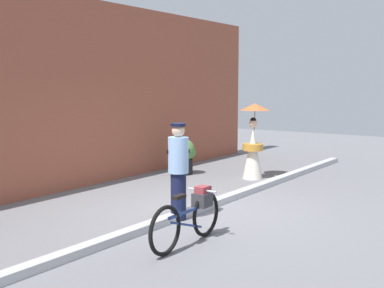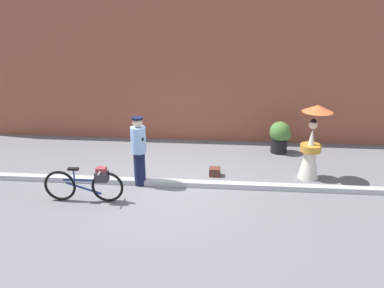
{
  "view_description": "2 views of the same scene",
  "coord_description": "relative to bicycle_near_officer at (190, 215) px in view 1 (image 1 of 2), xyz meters",
  "views": [
    {
      "loc": [
        -7.11,
        -4.89,
        2.25
      ],
      "look_at": [
        0.06,
        0.2,
        1.19
      ],
      "focal_mm": 46.31,
      "sensor_mm": 36.0,
      "label": 1
    },
    {
      "loc": [
        1.28,
        -8.03,
        3.89
      ],
      "look_at": [
        0.53,
        0.32,
        0.92
      ],
      "focal_mm": 36.17,
      "sensor_mm": 36.0,
      "label": 2
    }
  ],
  "objects": [
    {
      "name": "bicycle_near_officer",
      "position": [
        0.0,
        0.0,
        0.0
      ],
      "size": [
        1.69,
        0.48,
        0.78
      ],
      "color": "black",
      "rests_on": "ground_plane"
    },
    {
      "name": "person_with_parasol",
      "position": [
        4.87,
        1.63,
        0.45
      ],
      "size": [
        0.7,
        0.7,
        1.8
      ],
      "color": "silver",
      "rests_on": "ground_plane"
    },
    {
      "name": "person_officer",
      "position": [
        0.91,
        0.9,
        0.45
      ],
      "size": [
        0.34,
        0.34,
        1.62
      ],
      "color": "#141938",
      "rests_on": "ground_plane"
    },
    {
      "name": "ground_plane",
      "position": [
        1.55,
        0.92,
        -0.41
      ],
      "size": [
        30.0,
        30.0,
        0.0
      ],
      "primitive_type": "plane",
      "color": "slate"
    },
    {
      "name": "potted_plant_by_door",
      "position": [
        4.38,
        3.32,
        0.08
      ],
      "size": [
        0.58,
        0.57,
        0.9
      ],
      "color": "black",
      "rests_on": "ground_plane"
    },
    {
      "name": "backpack_on_pavement",
      "position": [
        2.62,
        1.55,
        -0.31
      ],
      "size": [
        0.27,
        0.24,
        0.2
      ],
      "color": "#592D23",
      "rests_on": "ground_plane"
    },
    {
      "name": "building_wall",
      "position": [
        1.55,
        4.39,
        1.64
      ],
      "size": [
        14.0,
        0.4,
        4.11
      ],
      "primitive_type": "cube",
      "color": "brown",
      "rests_on": "ground_plane"
    },
    {
      "name": "sidewalk_curb",
      "position": [
        1.55,
        0.92,
        -0.35
      ],
      "size": [
        14.0,
        0.2,
        0.12
      ],
      "primitive_type": "cube",
      "color": "#B2B2B7",
      "rests_on": "ground_plane"
    }
  ]
}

